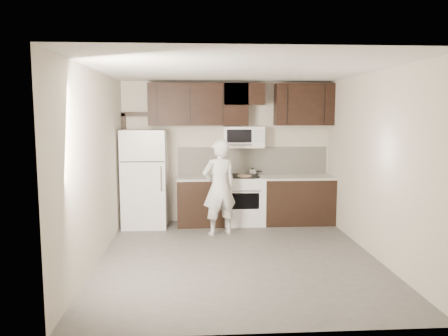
{
  "coord_description": "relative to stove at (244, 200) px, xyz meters",
  "views": [
    {
      "loc": [
        -0.59,
        -6.17,
        2.09
      ],
      "look_at": [
        -0.14,
        0.9,
        1.21
      ],
      "focal_mm": 35.0,
      "sensor_mm": 36.0,
      "label": 1
    }
  ],
  "objects": [
    {
      "name": "floor",
      "position": [
        -0.3,
        -1.94,
        -0.46
      ],
      "size": [
        4.5,
        4.5,
        0.0
      ],
      "primitive_type": "plane",
      "color": "#54514E",
      "rests_on": "ground"
    },
    {
      "name": "back_wall",
      "position": [
        -0.3,
        0.31,
        0.89
      ],
      "size": [
        4.0,
        0.0,
        4.0
      ],
      "primitive_type": "plane",
      "rotation": [
        1.57,
        0.0,
        0.0
      ],
      "color": "beige",
      "rests_on": "ground"
    },
    {
      "name": "ceiling",
      "position": [
        -0.3,
        -1.94,
        2.24
      ],
      "size": [
        4.5,
        4.5,
        0.0
      ],
      "primitive_type": "plane",
      "rotation": [
        3.14,
        0.0,
        0.0
      ],
      "color": "white",
      "rests_on": "back_wall"
    },
    {
      "name": "counter_run",
      "position": [
        0.3,
        0.0,
        -0.0
      ],
      "size": [
        2.95,
        0.64,
        0.91
      ],
      "color": "black",
      "rests_on": "floor"
    },
    {
      "name": "stove",
      "position": [
        0.0,
        0.0,
        0.0
      ],
      "size": [
        0.76,
        0.66,
        0.94
      ],
      "color": "white",
      "rests_on": "floor"
    },
    {
      "name": "backsplash",
      "position": [
        0.2,
        0.3,
        0.72
      ],
      "size": [
        2.9,
        0.02,
        0.54
      ],
      "primitive_type": "cube",
      "color": "beige",
      "rests_on": "counter_run"
    },
    {
      "name": "upper_cabinets",
      "position": [
        -0.09,
        0.14,
        1.82
      ],
      "size": [
        3.48,
        0.35,
        0.78
      ],
      "color": "black",
      "rests_on": "back_wall"
    },
    {
      "name": "microwave",
      "position": [
        -0.0,
        0.12,
        1.19
      ],
      "size": [
        0.76,
        0.42,
        0.4
      ],
      "color": "white",
      "rests_on": "upper_cabinets"
    },
    {
      "name": "refrigerator",
      "position": [
        -1.85,
        -0.05,
        0.44
      ],
      "size": [
        0.8,
        0.76,
        1.8
      ],
      "color": "white",
      "rests_on": "floor"
    },
    {
      "name": "door_trim",
      "position": [
        -2.22,
        0.27,
        0.79
      ],
      "size": [
        0.5,
        0.08,
        2.12
      ],
      "color": "black",
      "rests_on": "floor"
    },
    {
      "name": "saucepan",
      "position": [
        0.18,
        0.15,
        0.51
      ],
      "size": [
        0.27,
        0.15,
        0.15
      ],
      "color": "silver",
      "rests_on": "stove"
    },
    {
      "name": "baking_tray",
      "position": [
        -0.01,
        -0.12,
        0.46
      ],
      "size": [
        0.46,
        0.38,
        0.02
      ],
      "primitive_type": "cube",
      "rotation": [
        0.0,
        0.0,
        -0.18
      ],
      "color": "black",
      "rests_on": "counter_run"
    },
    {
      "name": "pizza",
      "position": [
        -0.01,
        -0.12,
        0.48
      ],
      "size": [
        0.32,
        0.32,
        0.02
      ],
      "primitive_type": "cylinder",
      "rotation": [
        0.0,
        0.0,
        -0.18
      ],
      "color": "#CAAC88",
      "rests_on": "baking_tray"
    },
    {
      "name": "person",
      "position": [
        -0.5,
        -0.71,
        0.37
      ],
      "size": [
        0.69,
        0.56,
        1.65
      ],
      "primitive_type": "imported",
      "rotation": [
        0.0,
        0.0,
        3.45
      ],
      "color": "silver",
      "rests_on": "floor"
    }
  ]
}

